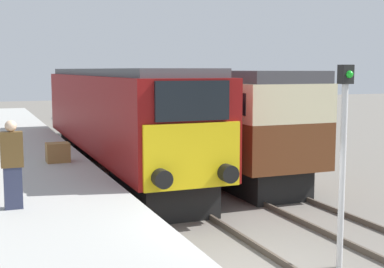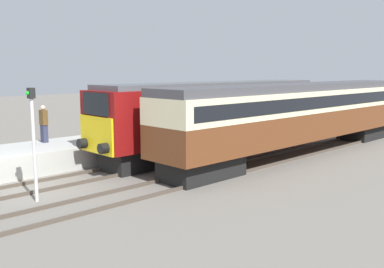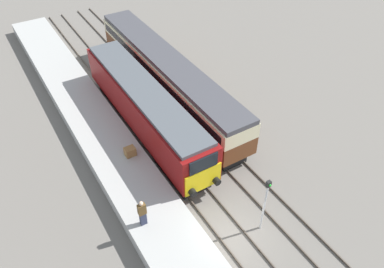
{
  "view_description": "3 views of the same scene",
  "coord_description": "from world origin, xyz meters",
  "px_view_note": "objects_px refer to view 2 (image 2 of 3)",
  "views": [
    {
      "loc": [
        -4.73,
        -8.66,
        3.87
      ],
      "look_at": [
        0.0,
        3.16,
        2.33
      ],
      "focal_mm": 50.0,
      "sensor_mm": 36.0,
      "label": 1
    },
    {
      "loc": [
        15.82,
        -6.47,
        4.55
      ],
      "look_at": [
        1.7,
        7.16,
        1.6
      ],
      "focal_mm": 40.0,
      "sensor_mm": 36.0,
      "label": 2
    },
    {
      "loc": [
        -8.32,
        -9.22,
        18.27
      ],
      "look_at": [
        1.7,
        7.16,
        1.6
      ],
      "focal_mm": 35.0,
      "sensor_mm": 36.0,
      "label": 3
    }
  ],
  "objects_px": {
    "person_on_platform": "(44,124)",
    "luggage_crate": "(151,129)",
    "passenger_carriage": "(302,111)",
    "signal_post": "(33,135)",
    "locomotive": "(218,113)"
  },
  "relations": [
    {
      "from": "person_on_platform",
      "to": "luggage_crate",
      "type": "height_order",
      "value": "person_on_platform"
    },
    {
      "from": "passenger_carriage",
      "to": "person_on_platform",
      "type": "relative_size",
      "value": 10.75
    },
    {
      "from": "person_on_platform",
      "to": "signal_post",
      "type": "xyz_separation_m",
      "value": [
        5.85,
        -3.08,
        0.42
      ]
    },
    {
      "from": "passenger_carriage",
      "to": "person_on_platform",
      "type": "distance_m",
      "value": 13.39
    },
    {
      "from": "locomotive",
      "to": "signal_post",
      "type": "xyz_separation_m",
      "value": [
        1.7,
        -11.18,
        0.15
      ]
    },
    {
      "from": "locomotive",
      "to": "luggage_crate",
      "type": "height_order",
      "value": "locomotive"
    },
    {
      "from": "locomotive",
      "to": "passenger_carriage",
      "type": "xyz_separation_m",
      "value": [
        3.4,
        2.96,
        0.14
      ]
    },
    {
      "from": "locomotive",
      "to": "luggage_crate",
      "type": "distance_m",
      "value": 3.82
    },
    {
      "from": "passenger_carriage",
      "to": "luggage_crate",
      "type": "height_order",
      "value": "passenger_carriage"
    },
    {
      "from": "locomotive",
      "to": "signal_post",
      "type": "bearing_deg",
      "value": -81.35
    },
    {
      "from": "person_on_platform",
      "to": "luggage_crate",
      "type": "bearing_deg",
      "value": 73.08
    },
    {
      "from": "signal_post",
      "to": "locomotive",
      "type": "bearing_deg",
      "value": 98.65
    },
    {
      "from": "signal_post",
      "to": "passenger_carriage",
      "type": "bearing_deg",
      "value": 83.14
    },
    {
      "from": "locomotive",
      "to": "luggage_crate",
      "type": "bearing_deg",
      "value": -132.6
    },
    {
      "from": "locomotive",
      "to": "person_on_platform",
      "type": "bearing_deg",
      "value": -117.13
    }
  ]
}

